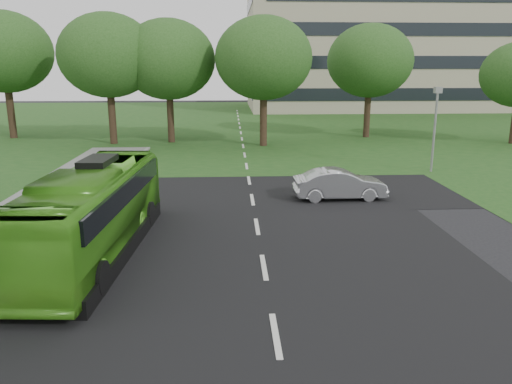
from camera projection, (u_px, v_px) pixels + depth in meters
ground at (269, 297)px, 13.35m from camera, size 160.00×160.00×0.00m
street_surfaces at (239, 153)px, 35.36m from camera, size 120.00×120.00×0.15m
office_building at (389, 20)px, 71.40m from camera, size 40.10×20.10×25.00m
tree_park_a at (108, 56)px, 38.16m from camera, size 7.54×7.54×10.02m
tree_park_b at (168, 60)px, 39.02m from camera, size 7.36×7.36×9.65m
tree_park_c at (264, 58)px, 37.22m from camera, size 7.30×7.30×9.70m
tree_park_d at (370, 61)px, 41.93m from camera, size 7.20×7.20×9.52m
tree_park_f at (4, 52)px, 41.23m from camera, size 7.87×7.87×10.50m
bus at (92, 212)px, 16.12m from camera, size 2.98×10.22×2.81m
sedan at (340, 184)px, 23.07m from camera, size 4.29×1.61×1.40m
camera_pole at (436, 118)px, 28.42m from camera, size 0.51×0.48×4.87m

